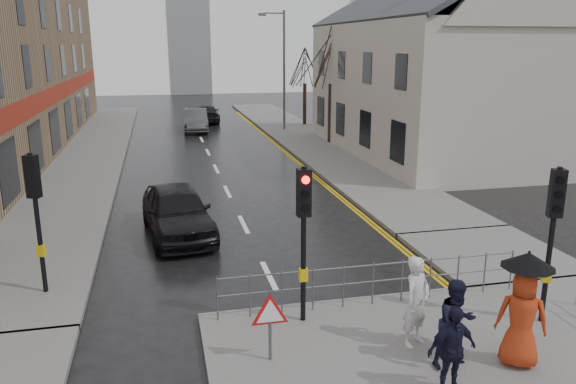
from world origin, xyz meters
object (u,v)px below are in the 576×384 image
pedestrian_b (456,324)px  pedestrian_with_umbrella (523,307)px  pedestrian_d (452,350)px  car_parked (177,211)px  car_mid (195,120)px  pedestrian_a (417,301)px

pedestrian_b → pedestrian_with_umbrella: 1.24m
pedestrian_d → car_parked: bearing=106.0°
pedestrian_with_umbrella → car_mid: (-3.77, 31.67, -0.54)m
pedestrian_b → pedestrian_with_umbrella: size_ratio=0.76×
pedestrian_with_umbrella → pedestrian_d: 1.79m
pedestrian_with_umbrella → car_parked: pedestrian_with_umbrella is taller
car_parked → car_mid: bearing=77.8°
pedestrian_a → pedestrian_b: size_ratio=1.08×
pedestrian_d → car_parked: (-4.19, 9.73, -0.13)m
pedestrian_a → pedestrian_with_umbrella: bearing=-66.6°
pedestrian_with_umbrella → car_parked: 10.94m
pedestrian_with_umbrella → car_parked: (-5.86, 9.22, -0.49)m
pedestrian_a → pedestrian_d: (-0.12, -1.62, -0.12)m
pedestrian_d → car_mid: pedestrian_d is taller
pedestrian_b → pedestrian_d: 0.89m
pedestrian_with_umbrella → car_mid: pedestrian_with_umbrella is taller
pedestrian_a → pedestrian_with_umbrella: pedestrian_with_umbrella is taller
pedestrian_b → pedestrian_with_umbrella: pedestrian_with_umbrella is taller
car_parked → pedestrian_a: bearing=-68.9°
pedestrian_with_umbrella → pedestrian_b: bearing=168.9°
pedestrian_b → car_mid: 31.55m
pedestrian_b → car_parked: 10.14m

